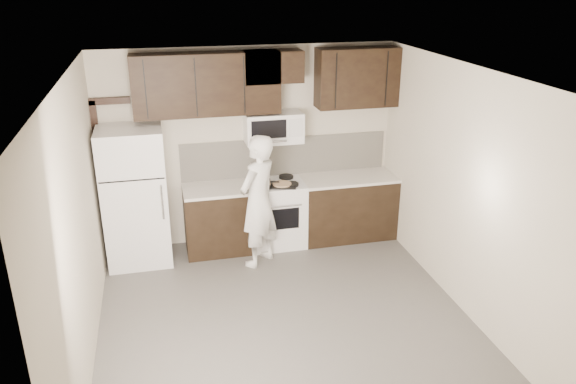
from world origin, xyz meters
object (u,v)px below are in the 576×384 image
object	(u,v)px
stove	(276,213)
refrigerator	(135,197)
person	(258,201)
microwave	(273,127)

from	to	relation	value
stove	refrigerator	bearing A→B (deg)	-178.49
stove	person	distance (m)	0.73
stove	person	size ratio (longest dim) A/B	0.54
stove	refrigerator	xyz separation A→B (m)	(-1.85, -0.05, 0.44)
stove	microwave	xyz separation A→B (m)	(-0.00, 0.12, 1.19)
stove	person	world-z (taller)	person
microwave	person	distance (m)	1.05
microwave	stove	bearing A→B (deg)	-89.90
stove	microwave	bearing A→B (deg)	90.10
microwave	refrigerator	world-z (taller)	microwave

